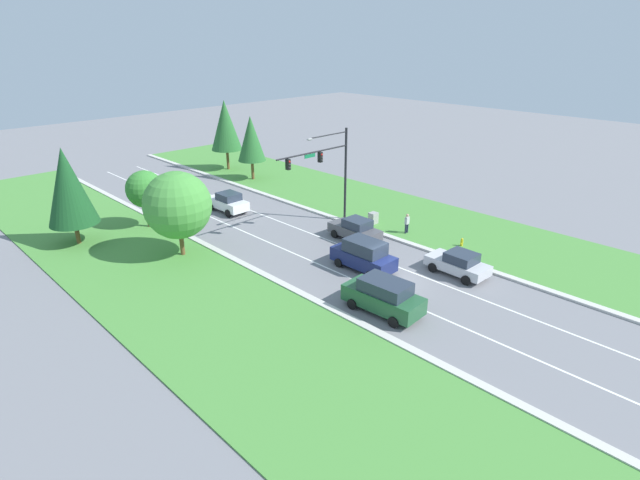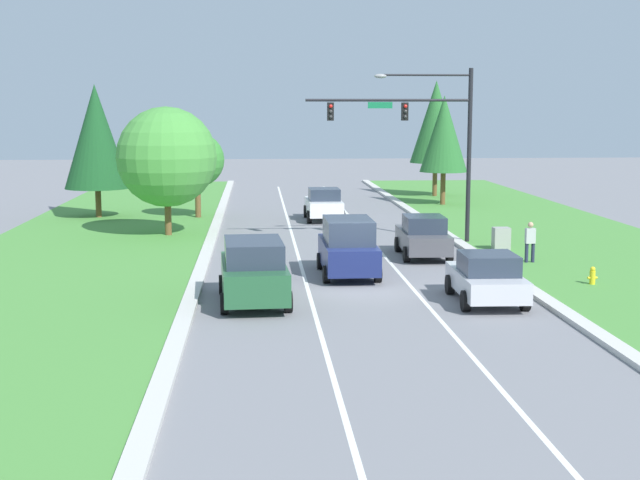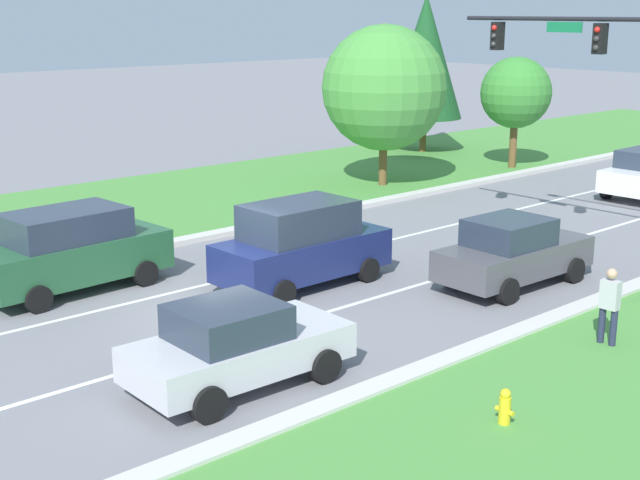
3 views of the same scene
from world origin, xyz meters
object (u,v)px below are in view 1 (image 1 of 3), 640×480
Objects in this scene: white_sedan at (228,202)px; oak_far_left_tree at (145,189)px; traffic_signal_mast at (328,164)px; conifer_far_right_tree at (225,125)px; conifer_near_right_tree at (251,139)px; graphite_sedan at (355,229)px; conifer_mid_left_tree at (68,186)px; fire_hydrant at (462,243)px; silver_sedan at (458,263)px; pedestrian at (407,223)px; oak_near_left_tree at (177,205)px; forest_suv at (384,296)px; utility_cabinet at (373,218)px; navy_suv at (364,255)px.

oak_far_left_tree is (-6.97, 1.29, 2.38)m from white_sedan.
conifer_far_right_tree is at bearing 77.06° from traffic_signal_mast.
white_sedan is 0.61× the size of conifer_near_right_tree.
conifer_mid_left_tree is at bearing 139.40° from graphite_sedan.
conifer_far_right_tree is at bearing 35.60° from oak_far_left_tree.
fire_hydrant is at bearing -53.90° from oak_far_left_tree.
silver_sedan is 4.92m from fire_hydrant.
silver_sedan is (-0.23, -12.50, -4.45)m from traffic_signal_mast.
white_sedan reaches higher than pedestrian.
fire_hydrant is 25.39m from oak_far_left_tree.
graphite_sedan is at bearing -99.38° from traffic_signal_mast.
fire_hydrant is 21.02m from oak_near_left_tree.
conifer_mid_left_tree is (-21.24, -10.78, -0.63)m from conifer_far_right_tree.
oak_near_left_tree is at bearing -58.40° from conifer_mid_left_tree.
conifer_far_right_tree is at bearing 54.41° from white_sedan.
conifer_mid_left_tree is (-8.73, 22.66, 3.54)m from forest_suv.
oak_far_left_tree is at bearing 126.10° from fire_hydrant.
white_sedan is at bearing -66.36° from pedestrian.
conifer_mid_left_tree is (-4.59, 7.46, 0.75)m from oak_near_left_tree.
conifer_near_right_tree reaches higher than pedestrian.
conifer_near_right_tree is at bearing 74.76° from traffic_signal_mast.
conifer_far_right_tree reaches higher than traffic_signal_mast.
conifer_far_right_tree is at bearing 85.49° from utility_cabinet.
conifer_mid_left_tree is (-19.61, 16.30, 3.64)m from pedestrian.
conifer_far_right_tree reaches higher than graphite_sedan.
oak_near_left_tree reaches higher than oak_far_left_tree.
silver_sedan is at bearing -107.95° from utility_cabinet.
conifer_near_right_tree is 0.93× the size of conifer_mid_left_tree.
oak_near_left_tree is at bearing 165.03° from traffic_signal_mast.
fire_hydrant is at bearing -45.54° from conifer_mid_left_tree.
conifer_mid_left_tree reaches higher than conifer_near_right_tree.
white_sedan is 0.68× the size of oak_near_left_tree.
utility_cabinet is (6.82, -11.29, -0.37)m from white_sedan.
pedestrian is 0.21× the size of conifer_far_right_tree.
utility_cabinet is at bearing 97.79° from fire_hydrant.
navy_suv reaches higher than silver_sedan.
navy_suv reaches higher than graphite_sedan.
silver_sedan is 5.99× the size of fire_hydrant.
navy_suv is 0.57× the size of conifer_far_right_tree.
conifer_near_right_tree is at bearing 63.80° from forest_suv.
conifer_near_right_tree is (4.92, 19.48, 3.68)m from graphite_sedan.
forest_suv reaches higher than pedestrian.
traffic_signal_mast is 1.89× the size of silver_sedan.
conifer_far_right_tree is at bearing -95.70° from pedestrian.
graphite_sedan is 8.09m from fire_hydrant.
white_sedan is 10.23m from oak_near_left_tree.
silver_sedan is 0.92× the size of navy_suv.
utility_cabinet reaches higher than fire_hydrant.
traffic_signal_mast reaches higher than conifer_mid_left_tree.
silver_sedan is at bearing -98.63° from conifer_far_right_tree.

